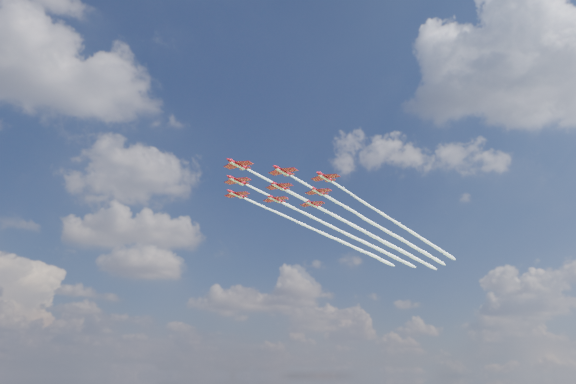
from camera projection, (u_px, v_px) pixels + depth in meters
name	position (u px, v px, depth m)	size (l,w,h in m)	color
jet_lead	(356.00, 227.00, 211.66)	(131.64, 92.96, 2.33)	#AD0919
jet_row2_port	(386.00, 230.00, 216.38)	(131.64, 92.96, 2.33)	#AD0919
jet_row2_starb	(349.00, 235.00, 223.84)	(131.64, 92.96, 2.33)	#AD0919
jet_row3_port	(414.00, 233.00, 221.10)	(131.64, 92.96, 2.33)	#AD0919
jet_row3_centre	(377.00, 238.00, 228.56)	(131.64, 92.96, 2.33)	#AD0919
jet_row3_starb	(343.00, 242.00, 236.03)	(131.64, 92.96, 2.33)	#AD0919
jet_row4_port	(404.00, 241.00, 233.29)	(131.64, 92.96, 2.33)	#AD0919
jet_row4_starb	(370.00, 245.00, 240.75)	(131.64, 92.96, 2.33)	#AD0919
jet_tail	(395.00, 248.00, 245.47)	(131.64, 92.96, 2.33)	#AD0919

